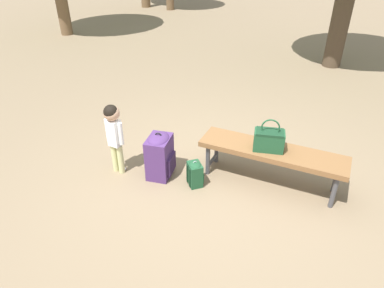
{
  "coord_description": "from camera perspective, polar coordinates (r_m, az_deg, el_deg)",
  "views": [
    {
      "loc": [
        -0.56,
        3.11,
        2.47
      ],
      "look_at": [
        0.19,
        -0.09,
        0.45
      ],
      "focal_mm": 32.34,
      "sensor_mm": 36.0,
      "label": 1
    }
  ],
  "objects": [
    {
      "name": "child_standing",
      "position": [
        3.98,
        -12.8,
        2.45
      ],
      "size": [
        0.23,
        0.18,
        0.88
      ],
      "color": "#CCCC8C",
      "rests_on": "ground"
    },
    {
      "name": "ground_plane",
      "position": [
        4.01,
        2.42,
        -6.46
      ],
      "size": [
        40.0,
        40.0,
        0.0
      ],
      "primitive_type": "plane",
      "color": "#7F6B51",
      "rests_on": "ground"
    },
    {
      "name": "park_bench",
      "position": [
        3.9,
        13.05,
        -1.53
      ],
      "size": [
        1.65,
        0.71,
        0.45
      ],
      "color": "brown",
      "rests_on": "ground"
    },
    {
      "name": "backpack_large",
      "position": [
        4.0,
        -5.36,
        -1.7
      ],
      "size": [
        0.31,
        0.34,
        0.57
      ],
      "color": "#4C2D66",
      "rests_on": "ground"
    },
    {
      "name": "handbag",
      "position": [
        3.79,
        12.58,
        0.75
      ],
      "size": [
        0.33,
        0.2,
        0.37
      ],
      "color": "#1E4C2D",
      "rests_on": "park_bench"
    },
    {
      "name": "backpack_small",
      "position": [
        3.9,
        0.49,
        -4.78
      ],
      "size": [
        0.22,
        0.23,
        0.32
      ],
      "color": "#1E4C2D",
      "rests_on": "ground"
    }
  ]
}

